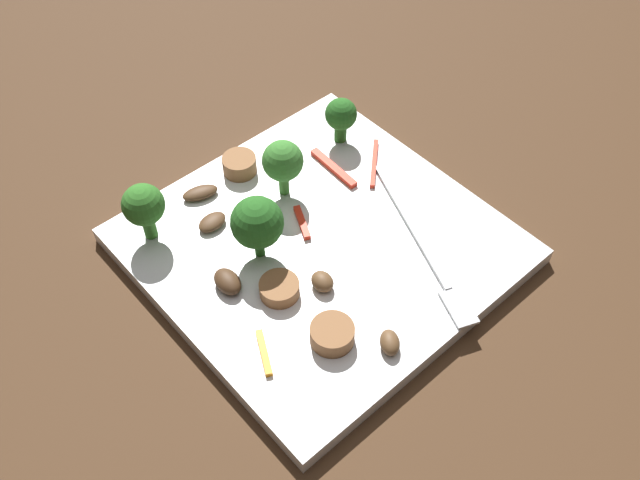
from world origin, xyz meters
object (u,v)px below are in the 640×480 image
mushroom_1 (390,343)px  pepper_strip_2 (264,353)px  sausage_slice_0 (243,163)px  fork (426,252)px  mushroom_2 (212,222)px  broccoli_floret_2 (144,206)px  mushroom_0 (228,281)px  broccoli_floret_3 (341,116)px  mushroom_4 (200,193)px  pepper_strip_3 (302,223)px  broccoli_floret_1 (257,223)px  mushroom_3 (322,281)px  pepper_strip_1 (333,168)px  sausage_slice_2 (279,289)px  sausage_slice_1 (332,334)px  pepper_strip_0 (374,163)px  broccoli_floret_0 (283,162)px  plate (320,246)px

mushroom_1 → pepper_strip_2: 0.09m
sausage_slice_0 → pepper_strip_2: sausage_slice_0 is taller
fork → mushroom_2: mushroom_2 is taller
broccoli_floret_2 → mushroom_0: broccoli_floret_2 is taller
mushroom_2 → broccoli_floret_3: bearing=92.8°
mushroom_4 → pepper_strip_3: bearing=28.2°
broccoli_floret_1 → mushroom_3: bearing=15.0°
sausage_slice_0 → mushroom_3: sausage_slice_0 is taller
mushroom_2 → mushroom_3: size_ratio=1.29×
fork → sausage_slice_0: 0.18m
mushroom_1 → pepper_strip_1: (-0.16, 0.09, -0.00)m
broccoli_floret_2 → mushroom_4: broccoli_floret_2 is taller
sausage_slice_2 → pepper_strip_2: 0.06m
mushroom_0 → pepper_strip_3: mushroom_0 is taller
fork → mushroom_3: bearing=-88.0°
mushroom_4 → fork: bearing=30.0°
sausage_slice_2 → mushroom_1: 0.10m
pepper_strip_3 → sausage_slice_2: bearing=-54.6°
broccoli_floret_3 → sausage_slice_0: broccoli_floret_3 is taller
sausage_slice_0 → pepper_strip_2: bearing=-33.1°
broccoli_floret_3 → mushroom_1: size_ratio=2.11×
broccoli_floret_1 → broccoli_floret_2: size_ratio=1.09×
sausage_slice_1 → pepper_strip_0: bearing=126.1°
mushroom_3 → broccoli_floret_1: bearing=-165.0°
fork → broccoli_floret_0: size_ratio=3.11×
broccoli_floret_0 → mushroom_3: bearing=-23.7°
sausage_slice_1 → pepper_strip_3: sausage_slice_1 is taller
broccoli_floret_0 → pepper_strip_2: 0.17m
mushroom_0 → mushroom_4: mushroom_0 is taller
pepper_strip_1 → pepper_strip_3: 0.07m
pepper_strip_0 → mushroom_2: bearing=-104.1°
plate → broccoli_floret_2: bearing=-133.9°
mushroom_1 → mushroom_2: bearing=-171.5°
broccoli_floret_1 → pepper_strip_3: 0.06m
mushroom_0 → mushroom_2: bearing=154.6°
broccoli_floret_0 → sausage_slice_0: bearing=-168.0°
sausage_slice_2 → pepper_strip_2: (0.03, -0.04, -0.00)m
pepper_strip_3 → mushroom_2: bearing=-130.7°
mushroom_1 → mushroom_3: (-0.07, -0.00, 0.00)m
plate → broccoli_floret_3: bearing=129.6°
broccoli_floret_3 → sausage_slice_2: size_ratio=1.44×
mushroom_1 → pepper_strip_3: mushroom_1 is taller
broccoli_floret_2 → pepper_strip_2: 0.16m
mushroom_0 → mushroom_3: bearing=48.4°
broccoli_floret_2 → mushroom_3: broccoli_floret_2 is taller
mushroom_3 → broccoli_floret_3: bearing=132.6°
mushroom_3 → pepper_strip_1: 0.13m
plate → pepper_strip_1: size_ratio=4.72×
plate → fork: fork is taller
sausage_slice_0 → sausage_slice_1: sausage_slice_0 is taller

